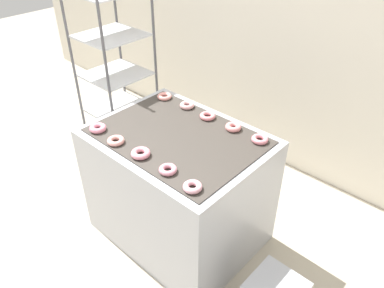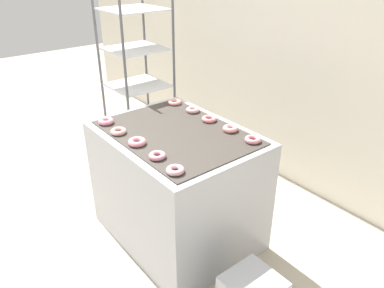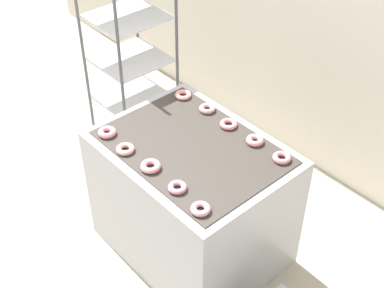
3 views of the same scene
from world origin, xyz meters
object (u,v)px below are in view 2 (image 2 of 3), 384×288
Objects in this scene: fryer_machine at (177,186)px; donut_near_rightmost at (175,170)px; donut_near_center at (137,142)px; donut_far_leftmost at (174,102)px; donut_near_leftmost at (106,121)px; donut_far_center at (209,119)px; donut_far_left at (193,110)px; donut_far_right at (230,129)px; donut_near_right at (157,156)px; baking_rack_cart at (138,85)px; donut_near_left at (118,131)px; donut_far_rightmost at (253,140)px.

donut_near_rightmost reaches higher than fryer_machine.
donut_far_leftmost is at bearing 124.97° from donut_near_center.
fryer_machine is at bearing -35.15° from donut_far_leftmost.
donut_far_center is at bearing 55.00° from donut_near_leftmost.
donut_far_left is 0.46m from donut_far_right.
donut_near_center is at bearing 0.58° from donut_near_leftmost.
donut_near_right is 0.68m from donut_far_center.
donut_far_left reaches higher than donut_far_leftmost.
donut_near_center is 1.11× the size of donut_far_left.
donut_far_leftmost is at bearing 90.46° from donut_near_leftmost.
donut_near_rightmost is at bearing -36.81° from fryer_machine.
donut_near_center is 0.46m from donut_near_rightmost.
donut_near_rightmost is 0.96× the size of donut_far_center.
donut_near_center is 0.69m from donut_far_right.
baking_rack_cart is 1.20m from donut_near_left.
baking_rack_cart reaches higher than donut_near_left.
baking_rack_cart is at bearing 177.13° from donut_far_right.
donut_far_leftmost is 0.46m from donut_far_center.
donut_near_center is 0.79m from donut_far_rightmost.
donut_near_leftmost is at bearing -125.00° from donut_far_center.
donut_far_leftmost is 0.69m from donut_far_right.
donut_far_rightmost is at bearing -0.08° from donut_far_leftmost.
donut_near_rightmost reaches higher than donut_near_left.
donut_near_left is 1.03× the size of donut_far_left.
donut_far_leftmost is at bearing 144.02° from donut_near_rightmost.
donut_far_rightmost is at bearing 0.19° from donut_far_center.
fryer_machine is at bearing 143.19° from donut_near_rightmost.
donut_far_left is 0.96× the size of donut_far_center.
donut_near_rightmost is at bearing -0.54° from donut_near_leftmost.
donut_near_leftmost reaches higher than donut_far_center.
donut_far_leftmost reaches higher than fryer_machine.
donut_far_right is (0.69, 0.65, -0.00)m from donut_near_leftmost.
fryer_machine is 0.64m from donut_near_left.
donut_far_right is 0.99× the size of donut_far_rightmost.
donut_far_rightmost is at bearing -2.50° from baking_rack_cart.
donut_near_right is 0.95m from donut_far_leftmost.
donut_near_leftmost is at bearing -144.16° from fryer_machine.
donut_near_right is 0.21m from donut_near_rightmost.
donut_near_right is at bearing -109.03° from donut_far_rightmost.
donut_far_rightmost reaches higher than donut_far_center.
donut_near_left is 1.01× the size of donut_far_rightmost.
donut_far_leftmost is 1.04× the size of donut_far_left.
donut_near_right reaches higher than fryer_machine.
donut_far_leftmost is at bearing 144.85° from fryer_machine.
donut_near_leftmost and donut_far_right have the same top height.
donut_near_center and donut_far_right have the same top height.
donut_near_leftmost reaches higher than donut_near_right.
donut_near_left is 0.67m from donut_far_left.
baking_rack_cart reaches higher than donut_far_center.
donut_near_right is 0.95× the size of donut_far_center.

